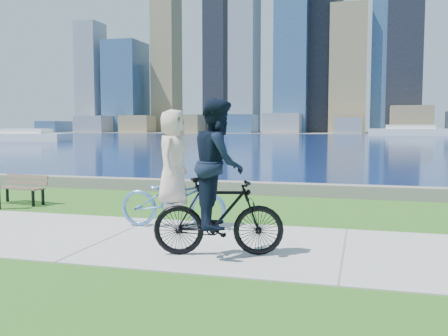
# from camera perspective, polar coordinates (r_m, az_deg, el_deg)

# --- Properties ---
(ground) EXTENTS (320.00, 320.00, 0.00)m
(ground) POSITION_cam_1_polar(r_m,az_deg,el_deg) (9.19, -12.56, -7.74)
(ground) COLOR #245716
(ground) RESTS_ON ground
(concrete_path) EXTENTS (80.00, 3.50, 0.02)m
(concrete_path) POSITION_cam_1_polar(r_m,az_deg,el_deg) (9.19, -12.56, -7.68)
(concrete_path) COLOR #9FA09B
(concrete_path) RESTS_ON ground
(seawall) EXTENTS (90.00, 0.50, 0.35)m
(seawall) POSITION_cam_1_polar(r_m,az_deg,el_deg) (14.84, -1.24, -2.15)
(seawall) COLOR slate
(seawall) RESTS_ON ground
(bay_water) EXTENTS (320.00, 131.00, 0.01)m
(bay_water) POSITION_cam_1_polar(r_m,az_deg,el_deg) (80.04, 12.49, 3.32)
(bay_water) COLOR #0B1C4C
(bay_water) RESTS_ON ground
(far_shore) EXTENTS (320.00, 30.00, 0.12)m
(far_shore) POSITION_cam_1_polar(r_m,az_deg,el_deg) (137.98, 13.78, 3.91)
(far_shore) COLOR gray
(far_shore) RESTS_ON ground
(city_skyline) EXTENTS (176.48, 21.49, 76.00)m
(city_skyline) POSITION_cam_1_polar(r_m,az_deg,el_deg) (138.97, 13.51, 14.21)
(city_skyline) COLOR navy
(city_skyline) RESTS_ON ground
(ferry_near) EXTENTS (11.92, 3.41, 1.62)m
(ferry_near) POSITION_cam_1_polar(r_m,az_deg,el_deg) (68.16, -21.91, 3.40)
(ferry_near) COLOR white
(ferry_near) RESTS_ON ground
(ferry_far) EXTENTS (16.08, 4.59, 2.18)m
(ferry_far) POSITION_cam_1_polar(r_m,az_deg,el_deg) (106.86, 20.50, 3.97)
(ferry_far) COLOR white
(ferry_far) RESTS_ON ground
(park_bench) EXTENTS (1.48, 0.72, 0.73)m
(park_bench) POSITION_cam_1_polar(r_m,az_deg,el_deg) (13.71, -22.10, -1.94)
(park_bench) COLOR black
(park_bench) RESTS_ON ground
(cyclist_woman) EXTENTS (0.84, 2.15, 2.28)m
(cyclist_woman) POSITION_cam_1_polar(r_m,az_deg,el_deg) (9.65, -5.87, -1.83)
(cyclist_woman) COLOR #5187C5
(cyclist_woman) RESTS_ON ground
(cyclist_man) EXTENTS (1.04, 2.05, 2.38)m
(cyclist_man) POSITION_cam_1_polar(r_m,az_deg,el_deg) (7.52, -0.63, -2.55)
(cyclist_man) COLOR black
(cyclist_man) RESTS_ON ground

